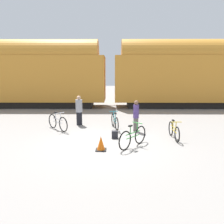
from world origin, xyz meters
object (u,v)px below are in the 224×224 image
Objects in this scene: freight_train at (110,72)px; person_in_purple at (136,116)px; bicycle_teal at (115,122)px; traffic_cone at (101,144)px; bicycle_yellow at (174,131)px; bicycle_green at (133,137)px; backpack at (115,135)px; bicycle_silver at (58,122)px; person_in_grey at (79,111)px.

freight_train reaches higher than person_in_purple.
traffic_cone is at bearing -99.35° from bicycle_teal.
bicycle_teal is 1.01× the size of bicycle_yellow.
bicycle_teal is (-0.71, 2.82, -0.02)m from bicycle_green.
traffic_cone is (-0.53, -1.51, 0.08)m from backpack.
freight_train is at bearing 96.13° from bicycle_green.
backpack is at bearing 66.11° from person_in_purple.
bicycle_silver is (-2.91, -0.29, 0.02)m from bicycle_teal.
bicycle_yellow is at bearing 29.84° from bicycle_green.
person_in_purple is at bearing 81.64° from bicycle_green.
bicycle_teal is at bearing -55.39° from person_in_grey.
freight_train reaches higher than bicycle_teal.
person_in_purple is 1.71m from backpack.
bicycle_silver is 0.80× the size of person_in_grey.
person_in_grey reaches higher than bicycle_green.
person_in_grey is (-4.58, 2.56, 0.46)m from bicycle_yellow.
freight_train is 40.20× the size of bicycle_green.
bicycle_yellow is 4.93× the size of backpack.
person_in_purple reaches higher than traffic_cone.
bicycle_yellow is 1.08× the size of person_in_purple.
traffic_cone is (2.38, -2.93, -0.14)m from bicycle_silver.
bicycle_teal is 1.30× the size of bicycle_silver.
freight_train is 8.47m from bicycle_silver.
bicycle_yellow is 2.61m from backpack.
freight_train is 10.58m from bicycle_green.
bicycle_silver is at bearing 13.97° from person_in_purple.
bicycle_teal is at bearing 5.72° from bicycle_silver.
bicycle_yellow is 3.05× the size of traffic_cone.
bicycle_green is 1.34m from backpack.
bicycle_silver is 0.84× the size of person_in_purple.
bicycle_green reaches higher than bicycle_teal.
bicycle_yellow is (2.60, -1.74, -0.02)m from bicycle_teal.
person_in_grey is at bearing 126.39° from bicycle_green.
bicycle_teal is 3.09× the size of traffic_cone.
bicycle_green is at bearing 17.96° from traffic_cone.
bicycle_green is at bearing -150.16° from bicycle_yellow.
traffic_cone is (-0.14, -10.61, -2.69)m from freight_train.
freight_train reaches higher than traffic_cone.
traffic_cone is (1.45, -4.05, -0.56)m from person_in_grey.
bicycle_green is 2.19m from bicycle_yellow.
traffic_cone is at bearing -154.58° from bicycle_yellow.
freight_train reaches higher than backpack.
bicycle_teal is at bearing 89.93° from backpack.
freight_train is at bearing -62.51° from person_in_purple.
backpack is (2.91, -1.42, -0.23)m from bicycle_silver.
bicycle_green is 0.84× the size of bicycle_yellow.
backpack is 1.60m from traffic_cone.
bicycle_silver is at bearing 129.01° from traffic_cone.
bicycle_silver reaches higher than traffic_cone.
bicycle_silver is 1.51m from person_in_grey.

